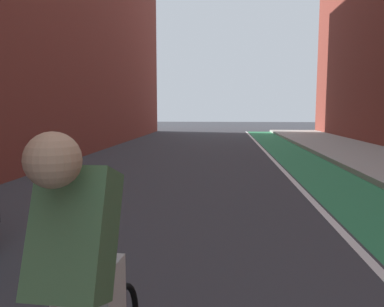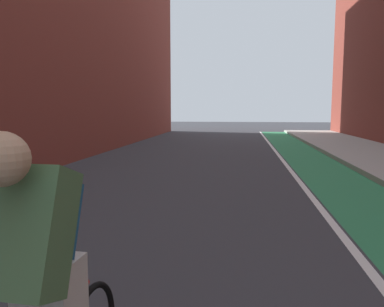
# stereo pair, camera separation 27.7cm
# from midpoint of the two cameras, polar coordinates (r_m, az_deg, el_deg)

# --- Properties ---
(ground_plane) EXTENTS (81.75, 81.75, 0.00)m
(ground_plane) POSITION_cam_midpoint_polar(r_m,az_deg,el_deg) (7.63, -1.30, -5.94)
(ground_plane) COLOR #38383D
(bike_lane_paint) EXTENTS (1.60, 37.16, 0.00)m
(bike_lane_paint) POSITION_cam_midpoint_polar(r_m,az_deg,el_deg) (9.85, 18.79, -3.41)
(bike_lane_paint) COLOR #2D8451
(bike_lane_paint) RESTS_ON ground
(lane_divider_stripe) EXTENTS (0.12, 37.16, 0.00)m
(lane_divider_stripe) POSITION_cam_midpoint_polar(r_m,az_deg,el_deg) (9.67, 13.60, -3.42)
(lane_divider_stripe) COLOR white
(lane_divider_stripe) RESTS_ON ground
(cyclist_mid) EXTENTS (0.48, 1.68, 1.59)m
(cyclist_mid) POSITION_cam_midpoint_polar(r_m,az_deg,el_deg) (1.94, -20.43, -19.18)
(cyclist_mid) COLOR black
(cyclist_mid) RESTS_ON ground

